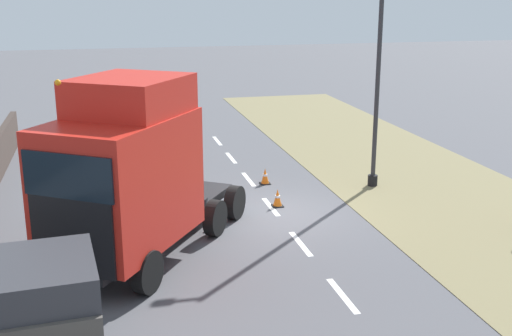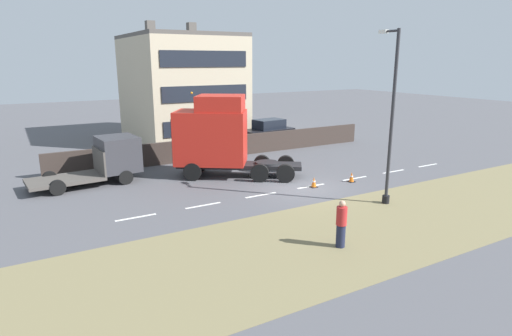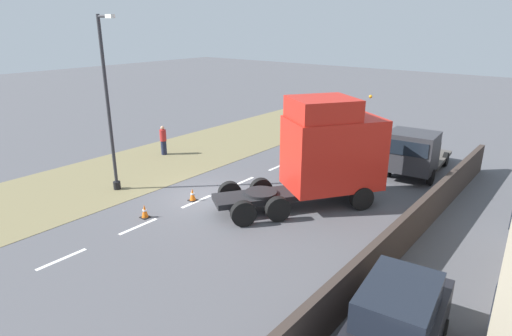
{
  "view_description": "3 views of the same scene",
  "coord_description": "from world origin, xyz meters",
  "px_view_note": "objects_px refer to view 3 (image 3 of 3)",
  "views": [
    {
      "loc": [
        5.12,
        18.25,
        6.82
      ],
      "look_at": [
        0.93,
        1.07,
        1.85
      ],
      "focal_mm": 45.0,
      "sensor_mm": 36.0,
      "label": 1
    },
    {
      "loc": [
        -17.96,
        13.18,
        6.72
      ],
      "look_at": [
        1.05,
        2.18,
        1.17
      ],
      "focal_mm": 30.0,
      "sensor_mm": 36.0,
      "label": 2
    },
    {
      "loc": [
        13.32,
        -13.0,
        7.76
      ],
      "look_at": [
        1.9,
        1.27,
        1.5
      ],
      "focal_mm": 30.0,
      "sensor_mm": 36.0,
      "label": 3
    }
  ],
  "objects_px": {
    "pedestrian": "(163,141)",
    "parked_car": "(396,326)",
    "flatbed_truck": "(414,153)",
    "lamp_post": "(110,114)",
    "traffic_cone_lead": "(145,211)",
    "lorry_cab": "(327,152)",
    "traffic_cone_trailing": "(192,195)"
  },
  "relations": [
    {
      "from": "parked_car",
      "to": "pedestrian",
      "type": "distance_m",
      "value": 19.22
    },
    {
      "from": "flatbed_truck",
      "to": "lamp_post",
      "type": "height_order",
      "value": "lamp_post"
    },
    {
      "from": "flatbed_truck",
      "to": "traffic_cone_lead",
      "type": "bearing_deg",
      "value": 54.78
    },
    {
      "from": "pedestrian",
      "to": "lamp_post",
      "type": "bearing_deg",
      "value": -61.81
    },
    {
      "from": "flatbed_truck",
      "to": "pedestrian",
      "type": "xyz_separation_m",
      "value": [
        -13.37,
        -5.43,
        -0.46
      ]
    },
    {
      "from": "lorry_cab",
      "to": "traffic_cone_lead",
      "type": "xyz_separation_m",
      "value": [
        -5.07,
        -6.06,
        -2.12
      ]
    },
    {
      "from": "parked_car",
      "to": "traffic_cone_lead",
      "type": "relative_size",
      "value": 7.56
    },
    {
      "from": "lorry_cab",
      "to": "parked_car",
      "type": "distance_m",
      "value": 9.7
    },
    {
      "from": "lorry_cab",
      "to": "lamp_post",
      "type": "distance_m",
      "value": 10.05
    },
    {
      "from": "pedestrian",
      "to": "parked_car",
      "type": "bearing_deg",
      "value": -23.65
    },
    {
      "from": "parked_car",
      "to": "traffic_cone_lead",
      "type": "distance_m",
      "value": 11.3
    },
    {
      "from": "traffic_cone_lead",
      "to": "flatbed_truck",
      "type": "bearing_deg",
      "value": 59.47
    },
    {
      "from": "lorry_cab",
      "to": "flatbed_truck",
      "type": "height_order",
      "value": "lorry_cab"
    },
    {
      "from": "lamp_post",
      "to": "traffic_cone_trailing",
      "type": "bearing_deg",
      "value": 19.28
    },
    {
      "from": "lamp_post",
      "to": "traffic_cone_lead",
      "type": "xyz_separation_m",
      "value": [
        3.61,
        -1.16,
        -3.45
      ]
    },
    {
      "from": "parked_car",
      "to": "flatbed_truck",
      "type": "bearing_deg",
      "value": 101.28
    },
    {
      "from": "traffic_cone_trailing",
      "to": "lamp_post",
      "type": "bearing_deg",
      "value": -160.72
    },
    {
      "from": "flatbed_truck",
      "to": "parked_car",
      "type": "relative_size",
      "value": 1.38
    },
    {
      "from": "flatbed_truck",
      "to": "pedestrian",
      "type": "relative_size",
      "value": 3.34
    },
    {
      "from": "flatbed_truck",
      "to": "parked_car",
      "type": "height_order",
      "value": "flatbed_truck"
    },
    {
      "from": "parked_car",
      "to": "traffic_cone_trailing",
      "type": "bearing_deg",
      "value": 154.12
    },
    {
      "from": "lamp_post",
      "to": "flatbed_truck",
      "type": "bearing_deg",
      "value": 45.21
    },
    {
      "from": "traffic_cone_trailing",
      "to": "parked_car",
      "type": "bearing_deg",
      "value": -19.28
    },
    {
      "from": "lamp_post",
      "to": "pedestrian",
      "type": "relative_size",
      "value": 4.47
    },
    {
      "from": "lorry_cab",
      "to": "flatbed_truck",
      "type": "distance_m",
      "value": 6.14
    },
    {
      "from": "flatbed_truck",
      "to": "pedestrian",
      "type": "distance_m",
      "value": 14.43
    },
    {
      "from": "lamp_post",
      "to": "traffic_cone_trailing",
      "type": "xyz_separation_m",
      "value": [
        3.84,
        1.34,
        -3.45
      ]
    },
    {
      "from": "pedestrian",
      "to": "traffic_cone_trailing",
      "type": "xyz_separation_m",
      "value": [
        6.63,
        -3.87,
        -0.61
      ]
    },
    {
      "from": "lorry_cab",
      "to": "lamp_post",
      "type": "height_order",
      "value": "lamp_post"
    },
    {
      "from": "flatbed_truck",
      "to": "lamp_post",
      "type": "bearing_deg",
      "value": 40.52
    },
    {
      "from": "lorry_cab",
      "to": "pedestrian",
      "type": "bearing_deg",
      "value": -147.36
    },
    {
      "from": "lorry_cab",
      "to": "traffic_cone_lead",
      "type": "distance_m",
      "value": 8.18
    }
  ]
}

